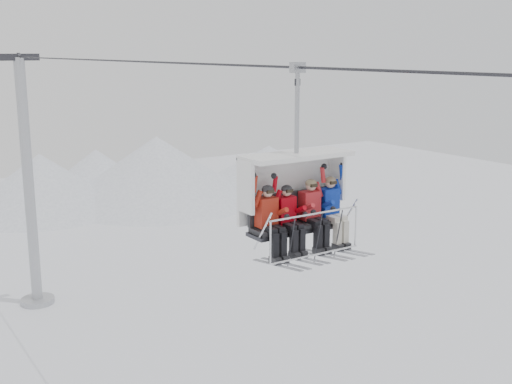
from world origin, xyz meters
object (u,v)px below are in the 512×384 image
skier_far_left (270,219)px  skier_center_right (313,211)px  chairlift_carrier (292,190)px  lift_tower_right (30,201)px  skier_center_left (289,217)px  skier_far_right (332,208)px

skier_far_left → skier_center_right: size_ratio=1.00×
chairlift_carrier → skier_center_right: 0.65m
lift_tower_right → chairlift_carrier: bearing=-90.0°
lift_tower_right → skier_center_left: (-0.32, -23.75, 4.42)m
skier_center_left → skier_far_right: (1.19, 0.01, 0.02)m
chairlift_carrier → lift_tower_right: bearing=90.0°
skier_center_right → chairlift_carrier: bearing=137.3°
skier_center_left → chairlift_carrier: bearing=44.2°
skier_far_left → skier_center_left: skier_far_left is taller
skier_far_left → skier_center_left: 0.49m
chairlift_carrier → skier_far_left: 0.98m
chairlift_carrier → skier_center_right: chairlift_carrier is taller
skier_center_right → skier_far_right: same height
lift_tower_right → skier_far_left: 24.17m
lift_tower_right → skier_far_right: bearing=-87.9°
chairlift_carrier → skier_center_right: bearing=-42.7°
skier_center_right → skier_far_left: bearing=180.0°
skier_center_left → skier_center_right: size_ratio=1.00×
lift_tower_right → skier_center_right: 24.16m
skier_far_left → skier_far_right: (1.68, 0.00, 0.00)m
chairlift_carrier → skier_far_left: size_ratio=2.36×
skier_far_left → skier_center_left: bearing=-0.8°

